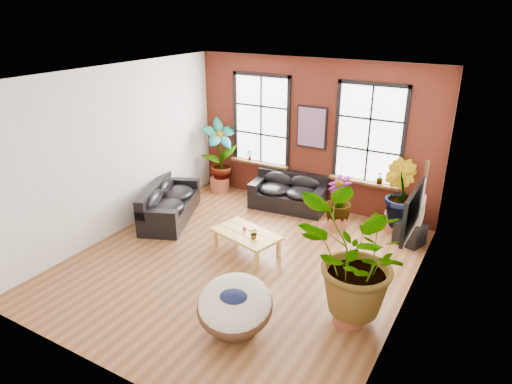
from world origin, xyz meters
TOP-DOWN VIEW (x-y plane):
  - room at (0.00, 0.15)m, footprint 6.04×6.54m
  - sofa_back at (-0.35, 2.81)m, footprint 1.87×1.06m
  - sofa_left at (-2.47, 0.86)m, footprint 1.63×2.27m
  - coffee_table at (-0.12, 0.42)m, footprint 1.47×1.07m
  - papasan_chair at (0.96, -1.70)m, footprint 1.47×1.47m
  - poster at (0.00, 3.18)m, footprint 0.74×0.06m
  - tv_wall_unit at (2.93, 0.60)m, footprint 0.13×1.86m
  - media_box at (2.61, 2.39)m, footprint 0.65×0.60m
  - pot_back_left at (-2.40, 2.85)m, footprint 0.63×0.63m
  - pot_back_right at (2.23, 2.88)m, footprint 0.67×0.67m
  - pot_right_wall at (2.38, -0.66)m, footprint 0.62×0.62m
  - pot_mid at (1.08, 2.30)m, footprint 0.47×0.47m
  - floor_plant_back_left at (-2.38, 2.87)m, footprint 1.09×1.13m
  - floor_plant_back_right at (2.19, 2.85)m, footprint 1.01×0.99m
  - floor_plant_right_wall at (2.37, -0.64)m, footprint 2.18×2.16m
  - floor_plant_mid at (1.07, 2.31)m, footprint 0.84×0.84m
  - table_plant at (0.14, 0.29)m, footprint 0.21×0.18m
  - sill_plant_left at (-1.65, 3.13)m, footprint 0.17×0.17m
  - sill_plant_right at (1.70, 3.13)m, footprint 0.19×0.19m

SIDE VIEW (x-z plane):
  - pot_mid at x=1.08m, z-range 0.00..0.32m
  - pot_right_wall at x=2.38m, z-range 0.00..0.35m
  - pot_back_left at x=-2.40m, z-range 0.00..0.37m
  - pot_back_right at x=2.23m, z-range 0.00..0.40m
  - media_box at x=2.61m, z-range 0.00..0.44m
  - sofa_back at x=-0.35m, z-range -0.04..0.78m
  - sofa_left at x=-2.47m, z-range -0.04..0.79m
  - coffee_table at x=-0.12m, z-range 0.12..0.63m
  - papasan_chair at x=0.96m, z-range 0.01..0.86m
  - table_plant at x=0.14m, z-range 0.43..0.65m
  - floor_plant_mid at x=1.07m, z-range 0.14..1.22m
  - floor_plant_back_right at x=2.19m, z-range 0.15..1.58m
  - sill_plant_left at x=-1.65m, z-range 0.90..1.17m
  - sill_plant_right at x=1.70m, z-range 0.90..1.17m
  - floor_plant_back_left at x=-2.38m, z-range 0.15..1.93m
  - floor_plant_right_wall at x=2.37m, z-range 0.16..1.99m
  - tv_wall_unit at x=2.93m, z-range 0.94..2.14m
  - room at x=0.00m, z-range -0.02..3.52m
  - poster at x=0.00m, z-range 1.46..2.44m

